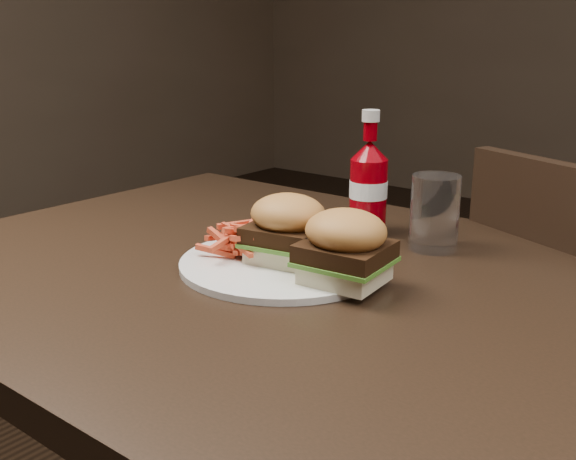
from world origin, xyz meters
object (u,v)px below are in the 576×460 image
Objects in this scene: dining_table at (315,293)px; tumbler at (435,213)px; plate at (283,263)px; ketchup_bottle at (368,196)px.

dining_table is 0.23m from tumbler.
tumbler reaches higher than plate.
ketchup_bottle reaches higher than tumbler.
tumbler is at bearing 73.74° from dining_table.
ketchup_bottle is at bearing 175.19° from tumbler.
plate reaches higher than dining_table.
ketchup_bottle is 0.12m from tumbler.
ketchup_bottle reaches higher than plate.
plate is (-0.06, 0.01, 0.03)m from dining_table.
ketchup_bottle is 1.05× the size of tumbler.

